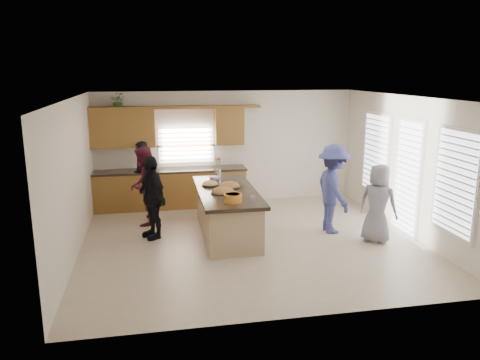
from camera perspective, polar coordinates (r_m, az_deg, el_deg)
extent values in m
plane|color=beige|center=(9.32, 1.32, -7.44)|extent=(6.50, 6.50, 0.00)
cube|color=silver|center=(11.82, -1.72, 4.03)|extent=(6.50, 0.02, 2.80)
cube|color=silver|center=(6.12, 7.34, -4.84)|extent=(6.50, 0.02, 2.80)
cube|color=silver|center=(8.84, -19.69, 0.10)|extent=(0.02, 6.00, 2.80)
cube|color=silver|center=(10.11, 19.68, 1.68)|extent=(0.02, 6.00, 2.80)
cube|color=white|center=(8.74, 1.42, 10.02)|extent=(6.50, 6.00, 0.02)
cube|color=olive|center=(11.57, -8.42, -1.12)|extent=(3.65, 0.62, 0.90)
cube|color=black|center=(11.47, -8.50, 1.18)|extent=(3.70, 0.65, 0.05)
cube|color=olive|center=(11.44, -14.12, 6.11)|extent=(1.50, 0.36, 0.90)
cube|color=olive|center=(11.58, -1.35, 6.58)|extent=(0.70, 0.36, 0.90)
cube|color=olive|center=(11.39, -7.77, 8.78)|extent=(4.05, 0.40, 0.06)
cube|color=brown|center=(11.66, -6.56, 4.19)|extent=(1.35, 0.08, 0.85)
cube|color=white|center=(11.21, 16.23, 3.13)|extent=(0.06, 1.10, 1.75)
cube|color=white|center=(10.06, 19.72, 0.31)|extent=(0.06, 0.85, 2.25)
cube|color=white|center=(8.78, 24.75, -0.26)|extent=(0.06, 1.10, 1.75)
cube|color=tan|center=(9.53, -1.60, -4.18)|extent=(1.03, 2.51, 0.88)
cube|color=black|center=(9.40, -1.62, -1.41)|extent=(1.18, 2.71, 0.07)
cube|color=black|center=(9.65, -1.59, -6.44)|extent=(0.95, 2.43, 0.08)
cylinder|color=black|center=(9.13, -2.10, -1.54)|extent=(0.48, 0.48, 0.02)
ellipsoid|color=#B97A3A|center=(9.13, -2.10, -1.43)|extent=(0.43, 0.43, 0.19)
cylinder|color=black|center=(9.57, -1.30, -0.84)|extent=(0.47, 0.47, 0.02)
ellipsoid|color=#B97A3A|center=(9.57, -1.30, -0.74)|extent=(0.42, 0.42, 0.19)
cylinder|color=black|center=(9.76, -3.66, -0.59)|extent=(0.36, 0.36, 0.02)
ellipsoid|color=#E1A960|center=(9.76, -3.66, -0.49)|extent=(0.33, 0.33, 0.15)
cylinder|color=orange|center=(8.49, -0.87, -2.21)|extent=(0.33, 0.33, 0.16)
cylinder|color=beige|center=(8.48, -0.88, -1.83)|extent=(0.27, 0.27, 0.04)
cylinder|color=white|center=(8.62, 1.59, -2.21)|extent=(0.09, 0.09, 0.09)
cylinder|color=#D39CE4|center=(10.38, -3.14, 0.32)|extent=(0.21, 0.21, 0.05)
cylinder|color=silver|center=(10.57, -2.67, 0.88)|extent=(0.13, 0.13, 0.16)
imported|color=#37692A|center=(11.39, -14.60, 9.30)|extent=(0.41, 0.38, 0.39)
imported|color=black|center=(11.39, -11.90, 0.48)|extent=(0.56, 0.70, 1.66)
imported|color=#5B1B29|center=(10.28, -11.65, -0.73)|extent=(0.85, 0.98, 1.72)
imported|color=black|center=(9.44, -10.71, -2.08)|extent=(0.80, 1.06, 1.67)
imported|color=#3A407F|center=(9.77, 11.31, -1.08)|extent=(0.69, 1.19, 1.84)
imported|color=gray|center=(9.46, 16.47, -2.75)|extent=(0.87, 0.89, 1.55)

